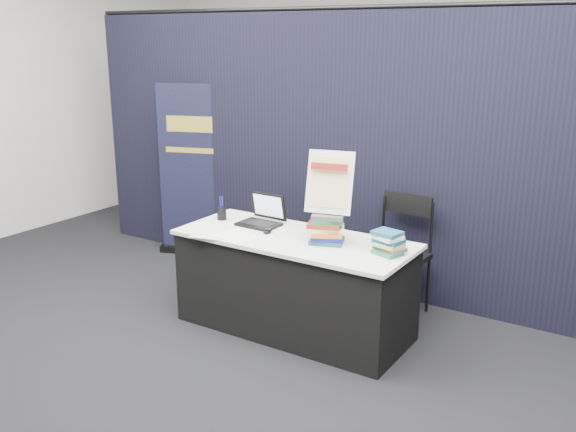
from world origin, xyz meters
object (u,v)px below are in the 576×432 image
(display_table, at_px, (294,284))
(book_stack_tall, at_px, (327,228))
(info_sign, at_px, (330,183))
(laptop, at_px, (262,217))
(book_stack_short, at_px, (388,243))
(pullup_banner, at_px, (193,181))
(stacking_chair, at_px, (397,251))

(display_table, relative_size, book_stack_tall, 6.40)
(info_sign, bearing_deg, laptop, 158.51)
(display_table, bearing_deg, book_stack_tall, 1.71)
(book_stack_short, bearing_deg, laptop, 174.38)
(book_stack_tall, bearing_deg, pullup_banner, 155.77)
(book_stack_short, xyz_separation_m, pullup_banner, (-2.56, 0.92, -0.06))
(book_stack_short, height_order, info_sign, info_sign)
(book_stack_short, bearing_deg, book_stack_tall, -177.51)
(display_table, distance_m, book_stack_tall, 0.56)
(info_sign, relative_size, stacking_chair, 0.47)
(book_stack_short, height_order, pullup_banner, pullup_banner)
(stacking_chair, bearing_deg, info_sign, -106.66)
(laptop, height_order, info_sign, info_sign)
(display_table, relative_size, stacking_chair, 1.85)
(book_stack_tall, height_order, stacking_chair, stacking_chair)
(book_stack_tall, relative_size, book_stack_short, 1.26)
(book_stack_short, xyz_separation_m, stacking_chair, (-0.21, 0.67, -0.29))
(display_table, height_order, book_stack_short, book_stack_short)
(display_table, xyz_separation_m, book_stack_tall, (0.27, 0.01, 0.48))
(info_sign, bearing_deg, display_table, 175.34)
(stacking_chair, bearing_deg, pullup_banner, 179.23)
(display_table, relative_size, laptop, 5.56)
(display_table, bearing_deg, stacking_chair, 52.53)
(laptop, bearing_deg, stacking_chair, 32.38)
(stacking_chair, bearing_deg, laptop, -143.78)
(display_table, distance_m, book_stack_short, 0.87)
(laptop, xyz_separation_m, stacking_chair, (0.93, 0.56, -0.27))
(pullup_banner, relative_size, stacking_chair, 1.80)
(book_stack_short, bearing_deg, pullup_banner, 160.26)
(display_table, distance_m, info_sign, 0.86)
(laptop, xyz_separation_m, book_stack_tall, (0.67, -0.13, 0.05))
(info_sign, relative_size, pullup_banner, 0.26)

